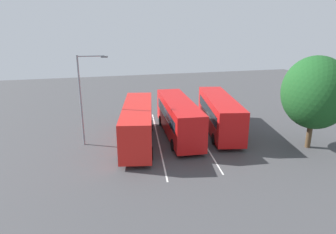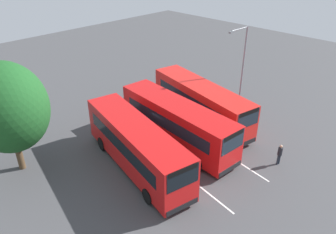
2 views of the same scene
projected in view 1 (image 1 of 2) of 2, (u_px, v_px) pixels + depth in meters
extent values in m
plane|color=#424244|center=(179.00, 137.00, 28.01)|extent=(75.29, 75.29, 0.00)
cube|color=red|center=(219.00, 113.00, 29.00)|extent=(10.95, 4.55, 3.04)
cube|color=black|center=(210.00, 93.00, 33.83)|extent=(0.55, 2.10, 1.28)
cube|color=black|center=(207.00, 109.00, 28.83)|extent=(8.80, 1.92, 0.97)
cube|color=black|center=(232.00, 109.00, 28.95)|extent=(8.80, 1.92, 0.97)
cube|color=black|center=(210.00, 88.00, 33.69)|extent=(0.49, 1.91, 0.32)
cube|color=black|center=(209.00, 111.00, 34.47)|extent=(0.55, 2.19, 0.36)
cylinder|color=black|center=(202.00, 116.00, 32.60)|extent=(1.04, 0.48, 1.01)
cylinder|color=black|center=(222.00, 116.00, 32.72)|extent=(1.04, 0.48, 1.01)
cylinder|color=black|center=(214.00, 139.00, 26.07)|extent=(1.04, 0.48, 1.01)
cylinder|color=black|center=(240.00, 139.00, 26.19)|extent=(1.04, 0.48, 1.01)
cube|color=red|center=(178.00, 117.00, 27.79)|extent=(10.85, 3.29, 3.04)
cube|color=#19232D|center=(168.00, 96.00, 32.55)|extent=(0.30, 2.13, 1.28)
cube|color=#19232D|center=(166.00, 114.00, 27.49)|extent=(8.95, 0.83, 0.97)
cube|color=#19232D|center=(191.00, 112.00, 27.88)|extent=(8.95, 0.83, 0.97)
cube|color=black|center=(168.00, 91.00, 32.41)|extent=(0.26, 1.93, 0.32)
cube|color=black|center=(168.00, 114.00, 33.19)|extent=(0.28, 2.22, 0.36)
cylinder|color=black|center=(161.00, 120.00, 31.22)|extent=(1.03, 0.36, 1.01)
cylinder|color=black|center=(182.00, 119.00, 31.60)|extent=(1.03, 0.36, 1.01)
cylinder|color=black|center=(173.00, 145.00, 24.78)|extent=(1.03, 0.36, 1.01)
cylinder|color=black|center=(200.00, 143.00, 25.16)|extent=(1.03, 0.36, 1.01)
cube|color=red|center=(138.00, 123.00, 26.01)|extent=(10.95, 4.52, 3.04)
cube|color=#19232D|center=(140.00, 99.00, 30.84)|extent=(0.55, 2.10, 1.28)
cube|color=#19232D|center=(124.00, 119.00, 25.84)|extent=(8.81, 1.89, 0.97)
cube|color=#19232D|center=(151.00, 119.00, 25.97)|extent=(8.81, 1.89, 0.97)
cube|color=black|center=(139.00, 94.00, 30.71)|extent=(0.49, 1.91, 0.32)
cube|color=black|center=(140.00, 119.00, 31.48)|extent=(0.55, 2.19, 0.36)
cylinder|color=black|center=(128.00, 126.00, 29.62)|extent=(1.04, 0.48, 1.01)
cylinder|color=black|center=(151.00, 125.00, 29.74)|extent=(1.04, 0.48, 1.01)
cylinder|color=black|center=(121.00, 154.00, 23.08)|extent=(1.04, 0.48, 1.01)
cylinder|color=black|center=(151.00, 153.00, 23.20)|extent=(1.04, 0.48, 1.01)
cylinder|color=#232833|center=(135.00, 114.00, 33.98)|extent=(0.13, 0.13, 0.78)
cylinder|color=#232833|center=(134.00, 114.00, 33.98)|extent=(0.13, 0.13, 0.78)
cylinder|color=#232328|center=(134.00, 108.00, 33.78)|extent=(0.39, 0.39, 0.62)
sphere|color=tan|center=(134.00, 104.00, 33.66)|extent=(0.21, 0.21, 0.21)
cylinder|color=gray|center=(81.00, 102.00, 25.14)|extent=(0.16, 0.16, 7.69)
cylinder|color=gray|center=(91.00, 56.00, 24.27)|extent=(0.19, 2.16, 0.10)
cube|color=slate|center=(104.00, 57.00, 24.52)|extent=(0.22, 0.57, 0.14)
cylinder|color=#4C3823|center=(309.00, 133.00, 25.29)|extent=(0.44, 0.44, 2.63)
ellipsoid|color=#194C1E|center=(315.00, 93.00, 24.29)|extent=(5.67, 5.10, 5.95)
cube|color=silver|center=(199.00, 135.00, 28.50)|extent=(15.87, 2.45, 0.01)
cube|color=silver|center=(158.00, 139.00, 27.51)|extent=(15.87, 2.45, 0.01)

